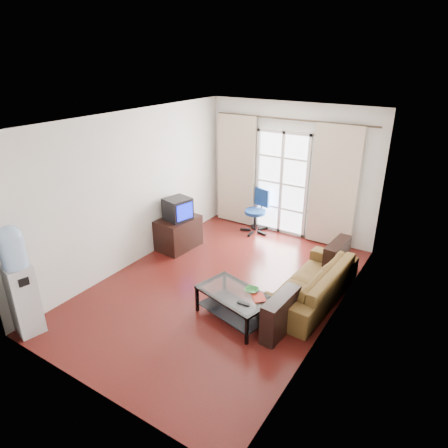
# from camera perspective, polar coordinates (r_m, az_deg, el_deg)

# --- Properties ---
(floor) EXTENTS (5.20, 5.20, 0.00)m
(floor) POSITION_cam_1_polar(r_m,az_deg,el_deg) (6.64, -0.53, -8.99)
(floor) COLOR #5E1C16
(floor) RESTS_ON ground
(ceiling) EXTENTS (5.20, 5.20, 0.00)m
(ceiling) POSITION_cam_1_polar(r_m,az_deg,el_deg) (5.67, -0.64, 14.71)
(ceiling) COLOR white
(ceiling) RESTS_ON wall_back
(wall_back) EXTENTS (3.60, 0.02, 2.70)m
(wall_back) POSITION_cam_1_polar(r_m,az_deg,el_deg) (8.22, 9.44, 7.49)
(wall_back) COLOR white
(wall_back) RESTS_ON floor
(wall_front) EXTENTS (3.60, 0.02, 2.70)m
(wall_front) POSITION_cam_1_polar(r_m,az_deg,el_deg) (4.32, -19.99, -8.91)
(wall_front) COLOR white
(wall_front) RESTS_ON floor
(wall_left) EXTENTS (0.02, 5.20, 2.70)m
(wall_left) POSITION_cam_1_polar(r_m,az_deg,el_deg) (7.11, -12.87, 4.72)
(wall_left) COLOR white
(wall_left) RESTS_ON floor
(wall_right) EXTENTS (0.02, 5.20, 2.70)m
(wall_right) POSITION_cam_1_polar(r_m,az_deg,el_deg) (5.34, 15.84, -1.96)
(wall_right) COLOR white
(wall_right) RESTS_ON floor
(french_door) EXTENTS (1.16, 0.06, 2.15)m
(french_door) POSITION_cam_1_polar(r_m,az_deg,el_deg) (8.30, 8.21, 5.75)
(french_door) COLOR white
(french_door) RESTS_ON wall_back
(curtain_rod) EXTENTS (3.30, 0.04, 0.04)m
(curtain_rod) POSITION_cam_1_polar(r_m,az_deg,el_deg) (7.91, 9.64, 14.52)
(curtain_rod) COLOR #4C3F2D
(curtain_rod) RESTS_ON wall_back
(curtain_left) EXTENTS (0.90, 0.07, 2.35)m
(curtain_left) POSITION_cam_1_polar(r_m,az_deg,el_deg) (8.67, 1.73, 7.62)
(curtain_left) COLOR beige
(curtain_left) RESTS_ON curtain_rod
(curtain_right) EXTENTS (0.90, 0.07, 2.35)m
(curtain_right) POSITION_cam_1_polar(r_m,az_deg,el_deg) (7.84, 15.39, 5.05)
(curtain_right) COLOR beige
(curtain_right) RESTS_ON curtain_rod
(radiator) EXTENTS (0.64, 0.12, 0.64)m
(radiator) POSITION_cam_1_polar(r_m,az_deg,el_deg) (8.20, 13.80, -0.48)
(radiator) COLOR gray
(radiator) RESTS_ON floor
(sofa) EXTENTS (2.09, 1.01, 0.59)m
(sofa) POSITION_cam_1_polar(r_m,az_deg,el_deg) (6.36, 12.44, -8.09)
(sofa) COLOR olive
(sofa) RESTS_ON floor
(coffee_table) EXTENTS (1.19, 0.86, 0.44)m
(coffee_table) POSITION_cam_1_polar(r_m,az_deg,el_deg) (5.79, 1.54, -11.04)
(coffee_table) COLOR silver
(coffee_table) RESTS_ON floor
(bowl) EXTENTS (0.24, 0.24, 0.05)m
(bowl) POSITION_cam_1_polar(r_m,az_deg,el_deg) (5.73, 3.96, -9.41)
(bowl) COLOR green
(bowl) RESTS_ON coffee_table
(book) EXTENTS (0.40, 0.40, 0.02)m
(book) POSITION_cam_1_polar(r_m,az_deg,el_deg) (5.58, 4.09, -10.53)
(book) COLOR maroon
(book) RESTS_ON coffee_table
(remote) EXTENTS (0.18, 0.06, 0.02)m
(remote) POSITION_cam_1_polar(r_m,az_deg,el_deg) (5.47, 2.80, -11.29)
(remote) COLOR black
(remote) RESTS_ON coffee_table
(tv_stand) EXTENTS (0.62, 0.87, 0.61)m
(tv_stand) POSITION_cam_1_polar(r_m,az_deg,el_deg) (7.84, -6.53, -1.28)
(tv_stand) COLOR black
(tv_stand) RESTS_ON floor
(crt_tv) EXTENTS (0.53, 0.54, 0.42)m
(crt_tv) POSITION_cam_1_polar(r_m,az_deg,el_deg) (7.63, -6.72, 2.21)
(crt_tv) COLOR black
(crt_tv) RESTS_ON tv_stand
(task_chair) EXTENTS (0.76, 0.76, 0.92)m
(task_chair) POSITION_cam_1_polar(r_m,az_deg,el_deg) (8.52, 4.60, 0.65)
(task_chair) COLOR black
(task_chair) RESTS_ON floor
(water_cooler) EXTENTS (0.38, 0.38, 1.59)m
(water_cooler) POSITION_cam_1_polar(r_m,az_deg,el_deg) (5.89, -27.21, -7.03)
(water_cooler) COLOR silver
(water_cooler) RESTS_ON floor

